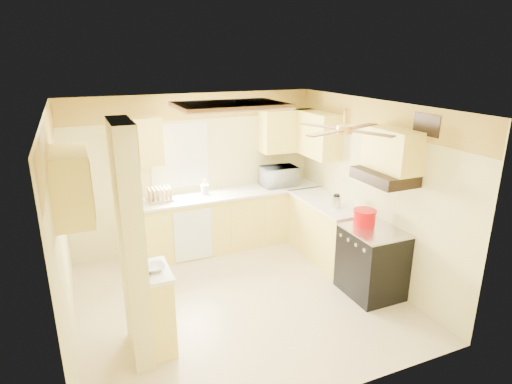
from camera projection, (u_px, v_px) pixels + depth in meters
name	position (u px, v px, depth m)	size (l,w,h in m)	color
floor	(239.00, 299.00, 5.63)	(4.00, 4.00, 0.00)	beige
ceiling	(237.00, 107.00, 4.86)	(4.00, 4.00, 0.00)	white
wall_back	(196.00, 172.00, 6.90)	(4.00, 4.00, 0.00)	#DCCF86
wall_front	(319.00, 282.00, 3.58)	(4.00, 4.00, 0.00)	#DCCF86
wall_left	(60.00, 236.00, 4.49)	(3.80, 3.80, 0.00)	#DCCF86
wall_right	(371.00, 190.00, 6.00)	(3.80, 3.80, 0.00)	#DCCF86
wallpaper_border	(193.00, 107.00, 6.56)	(4.00, 0.02, 0.40)	yellow
partition_column	(131.00, 246.00, 4.25)	(0.20, 0.70, 2.50)	#DCCF86
partition_ledge	(159.00, 310.00, 4.58)	(0.25, 0.55, 0.90)	#FFED63
ledge_top	(156.00, 271.00, 4.44)	(0.28, 0.58, 0.04)	white
lower_cabinets_back	(232.00, 220.00, 7.08)	(3.00, 0.60, 0.90)	#FFED63
lower_cabinets_right	(327.00, 231.00, 6.65)	(0.60, 1.40, 0.90)	#FFED63
countertop_back	(232.00, 193.00, 6.92)	(3.04, 0.64, 0.04)	white
countertop_right	(328.00, 202.00, 6.51)	(0.64, 1.44, 0.04)	white
dishwasher_panel	(193.00, 235.00, 6.53)	(0.58, 0.02, 0.80)	white
window	(180.00, 156.00, 6.71)	(0.92, 0.02, 1.02)	white
upper_cab_back_left	(141.00, 142.00, 6.25)	(0.60, 0.35, 0.70)	#FFED63
upper_cab_back_right	(287.00, 130.00, 7.15)	(0.90, 0.35, 0.70)	#FFED63
upper_cab_right	(316.00, 134.00, 6.84)	(0.35, 1.00, 0.70)	#FFED63
upper_cab_left_wall	(71.00, 186.00, 4.15)	(0.35, 0.75, 0.70)	#FFED63
upper_cab_over_stove	(392.00, 150.00, 5.24)	(0.35, 0.76, 0.52)	#FFED63
stove	(372.00, 262.00, 5.64)	(0.68, 0.77, 0.92)	black
range_hood	(384.00, 177.00, 5.31)	(0.50, 0.76, 0.14)	black
poster_menu	(138.00, 187.00, 4.11)	(0.02, 0.42, 0.57)	black
poster_nashville	(143.00, 248.00, 4.31)	(0.02, 0.42, 0.57)	black
ceiling_light_panel	(230.00, 106.00, 5.35)	(1.35, 0.95, 0.06)	brown
ceiling_fan	(345.00, 129.00, 4.69)	(1.15, 1.15, 0.26)	gold
vent_grate	(427.00, 125.00, 4.88)	(0.02, 0.40, 0.25)	black
microwave	(279.00, 176.00, 7.22)	(0.59, 0.40, 0.33)	white
bowl	(154.00, 268.00, 4.41)	(0.23, 0.23, 0.06)	white
dutch_oven	(365.00, 217.00, 5.64)	(0.31, 0.31, 0.20)	#CF0306
kettle	(336.00, 201.00, 6.19)	(0.13, 0.13, 0.20)	silver
dish_rack	(160.00, 196.00, 6.47)	(0.38, 0.30, 0.21)	tan
utensil_crock	(205.00, 189.00, 6.79)	(0.12, 0.12, 0.25)	white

